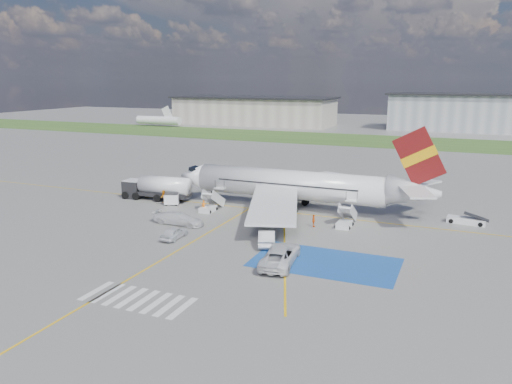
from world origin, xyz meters
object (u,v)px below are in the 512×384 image
fuel_tanker (157,190)px  van_white_b (178,217)px  van_white_a (281,252)px  belt_loader (467,221)px  car_silver_a (174,233)px  car_silver_b (267,237)px  gpu_cart (172,200)px  airliner (300,185)px

fuel_tanker → van_white_b: (9.63, -9.76, -0.51)m
van_white_a → van_white_b: size_ratio=1.22×
belt_loader → van_white_b: bearing=-151.4°
fuel_tanker → van_white_b: 13.72m
car_silver_a → van_white_a: 13.78m
van_white_a → van_white_b: 17.69m
fuel_tanker → car_silver_b: bearing=-32.6°
gpu_cart → car_silver_b: size_ratio=0.46×
fuel_tanker → car_silver_b: size_ratio=2.11×
airliner → van_white_a: bearing=-77.1°
gpu_cart → van_white_a: bearing=-59.2°
fuel_tanker → car_silver_a: 19.11m
belt_loader → car_silver_b: 25.97m
gpu_cart → fuel_tanker: bearing=128.3°
fuel_tanker → gpu_cart: (3.64, -1.88, -0.75)m
gpu_cart → car_silver_a: bearing=-81.0°
car_silver_b → van_white_a: bearing=104.2°
fuel_tanker → belt_loader: fuel_tanker is taller
car_silver_b → van_white_b: bearing=-33.3°
van_white_b → gpu_cart: bearing=38.1°
fuel_tanker → car_silver_a: fuel_tanker is taller
fuel_tanker → car_silver_a: (12.11, -14.75, -0.80)m
airliner → gpu_cart: airliner is taller
belt_loader → car_silver_a: bearing=-142.3°
gpu_cart → van_white_a: 26.85m
airliner → fuel_tanker: bearing=-172.7°
belt_loader → van_white_a: 27.14m
car_silver_b → van_white_a: van_white_a is taller
airliner → car_silver_b: bearing=-85.3°
gpu_cart → car_silver_b: 21.54m
airliner → fuel_tanker: size_ratio=3.50×
airliner → belt_loader: airliner is taller
airliner → gpu_cart: bearing=-165.3°
airliner → van_white_a: size_ratio=6.02×
fuel_tanker → belt_loader: (42.07, 4.36, -1.13)m
belt_loader → car_silver_a: size_ratio=1.22×
fuel_tanker → airliner: bearing=4.0°
airliner → fuel_tanker: 21.35m
car_silver_b → airliner: bearing=-106.2°
gpu_cart → car_silver_b: (18.72, -10.66, 0.08)m
van_white_b → car_silver_a: bearing=-152.6°
belt_loader → airliner: bearing=-170.3°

